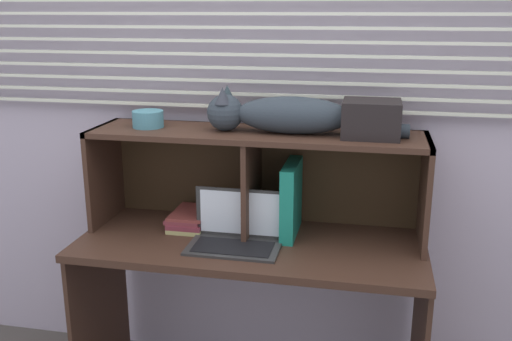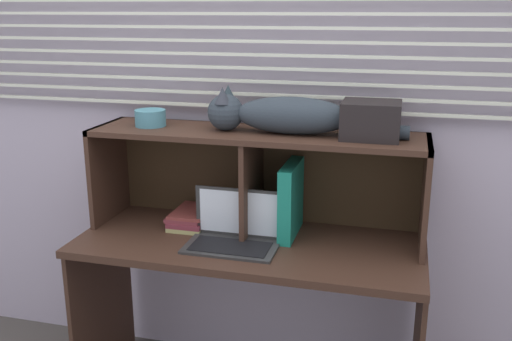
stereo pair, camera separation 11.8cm
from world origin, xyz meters
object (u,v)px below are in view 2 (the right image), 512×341
binder_upright (291,200)px  book_stack (191,218)px  small_basket (150,118)px  laptop (234,234)px  storage_box (371,120)px  cat (280,115)px

binder_upright → book_stack: binder_upright is taller
small_basket → laptop: bearing=-21.5°
laptop → storage_box: bearing=18.0°
book_stack → storage_box: bearing=0.3°
binder_upright → laptop: bearing=-140.3°
small_basket → storage_box: (0.88, 0.00, 0.03)m
laptop → small_basket: small_basket is taller
laptop → binder_upright: 0.27m
book_stack → storage_box: storage_box is taller
cat → book_stack: cat is taller
laptop → cat: bearing=48.4°
cat → book_stack: 0.59m
cat → small_basket: bearing=180.0°
binder_upright → storage_box: bearing=0.0°
small_basket → storage_box: 0.89m
laptop → small_basket: bearing=158.5°
laptop → book_stack: (-0.23, 0.15, -0.01)m
small_basket → cat: bearing=0.0°
laptop → small_basket: (-0.40, 0.16, 0.40)m
laptop → binder_upright: bearing=39.7°
binder_upright → book_stack: (-0.42, -0.00, -0.11)m
laptop → small_basket: size_ratio=2.80×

